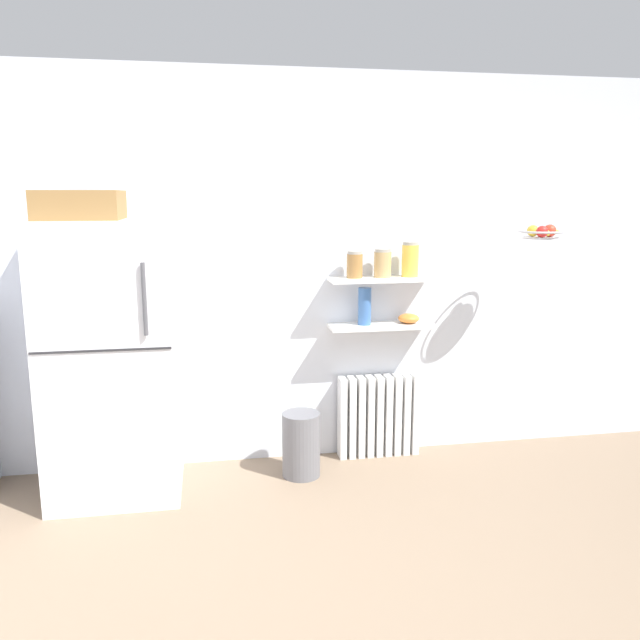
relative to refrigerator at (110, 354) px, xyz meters
name	(u,v)px	position (x,y,z in m)	size (l,w,h in m)	color
ground_plane	(391,574)	(1.42, -1.17, -0.87)	(7.04, 7.04, 0.00)	#7A6651
back_wall	(331,271)	(1.42, 0.38, 0.43)	(7.04, 0.10, 2.60)	silver
refrigerator	(110,354)	(0.00, 0.00, 0.00)	(0.76, 0.69, 1.83)	silver
radiator	(379,416)	(1.74, 0.25, -0.58)	(0.57, 0.12, 0.57)	white
wall_shelf_lower	(381,326)	(1.74, 0.22, 0.07)	(0.71, 0.22, 0.03)	white
wall_shelf_upper	(382,279)	(1.74, 0.22, 0.38)	(0.71, 0.22, 0.03)	white
storage_jar_0	(355,265)	(1.55, 0.22, 0.48)	(0.11, 0.11, 0.18)	olive
storage_jar_1	(383,263)	(1.74, 0.22, 0.49)	(0.11, 0.11, 0.19)	tan
storage_jar_2	(410,260)	(1.93, 0.22, 0.51)	(0.11, 0.11, 0.23)	yellow
vase	(365,306)	(1.62, 0.22, 0.20)	(0.09, 0.09, 0.25)	#38609E
shelf_bowl	(409,318)	(1.93, 0.22, 0.11)	(0.14, 0.14, 0.07)	orange
trash_bin	(301,444)	(1.15, 0.01, -0.66)	(0.25, 0.25, 0.42)	slate
hanging_fruit_basket	(542,232)	(2.71, -0.06, 0.70)	(0.28, 0.28, 0.09)	#B2B2B7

